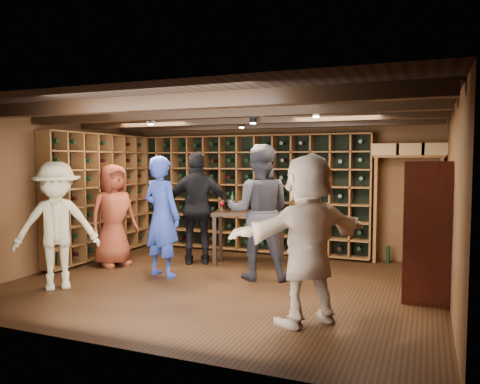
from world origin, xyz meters
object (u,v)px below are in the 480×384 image
at_px(guest_beige, 308,239).
at_px(man_blue_shirt, 162,216).
at_px(display_cabinet, 426,234).
at_px(guest_woman_black, 198,208).
at_px(tasting_table, 249,218).
at_px(guest_red_floral, 113,215).
at_px(man_grey_suit, 259,212).
at_px(guest_khaki, 56,226).

bearing_deg(guest_beige, man_blue_shirt, -73.32).
distance_m(display_cabinet, man_blue_shirt, 3.78).
bearing_deg(display_cabinet, guest_beige, -131.60).
distance_m(guest_woman_black, guest_beige, 3.30).
xyz_separation_m(man_blue_shirt, tasting_table, (0.94, 1.28, -0.13)).
distance_m(guest_red_floral, guest_beige, 4.01).
relative_size(man_blue_shirt, guest_woman_black, 0.96).
xyz_separation_m(man_grey_suit, guest_red_floral, (-2.57, -0.13, -0.15)).
height_order(guest_beige, tasting_table, guest_beige).
height_order(guest_red_floral, guest_beige, guest_beige).
relative_size(guest_woman_black, tasting_table, 1.48).
bearing_deg(tasting_table, man_grey_suit, -72.36).
height_order(man_blue_shirt, guest_red_floral, man_blue_shirt).
relative_size(man_blue_shirt, man_grey_suit, 0.92).
relative_size(display_cabinet, man_grey_suit, 0.86).
bearing_deg(guest_beige, tasting_table, -104.91).
distance_m(display_cabinet, guest_beige, 1.81).
bearing_deg(guest_woman_black, guest_red_floral, 0.97).
xyz_separation_m(guest_beige, tasting_table, (-1.64, 2.49, -0.14)).
distance_m(guest_woman_black, guest_khaki, 2.41).
distance_m(display_cabinet, guest_red_floral, 4.92).
distance_m(guest_red_floral, guest_woman_black, 1.43).
xyz_separation_m(man_blue_shirt, man_grey_suit, (1.43, 0.44, 0.09)).
bearing_deg(tasting_table, guest_khaki, -141.04).
xyz_separation_m(display_cabinet, guest_khaki, (-4.76, -1.29, 0.03)).
relative_size(man_blue_shirt, guest_beige, 0.99).
distance_m(guest_red_floral, tasting_table, 2.29).
relative_size(man_blue_shirt, tasting_table, 1.42).
bearing_deg(guest_beige, guest_red_floral, -70.49).
bearing_deg(man_blue_shirt, guest_khaki, 62.21).
bearing_deg(guest_beige, man_grey_suit, -103.38).
bearing_deg(man_blue_shirt, display_cabinet, -164.87).
relative_size(display_cabinet, guest_beige, 0.93).
height_order(guest_woman_black, tasting_table, guest_woman_black).
bearing_deg(guest_red_floral, man_blue_shirt, -82.18).
xyz_separation_m(man_grey_suit, guest_beige, (1.15, -1.64, -0.08)).
xyz_separation_m(display_cabinet, guest_woman_black, (-3.66, 0.85, 0.11)).
relative_size(man_grey_suit, guest_red_floral, 1.17).
height_order(guest_khaki, tasting_table, guest_khaki).
height_order(man_grey_suit, guest_beige, man_grey_suit).
xyz_separation_m(guest_woman_black, guest_khaki, (-1.10, -2.14, -0.08)).
distance_m(man_blue_shirt, man_grey_suit, 1.50).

